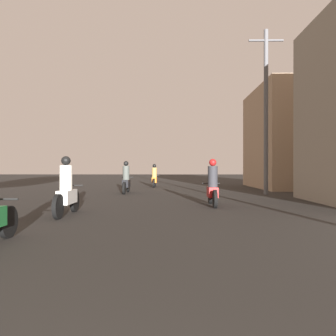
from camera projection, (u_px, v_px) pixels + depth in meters
motorcycle_white at (67, 192)px, 8.56m from camera, size 0.60×1.97×1.55m
motorcycle_red at (213, 187)px, 10.73m from camera, size 0.60×1.85×1.54m
motorcycle_black at (126, 180)px, 15.97m from camera, size 0.60×1.97×1.57m
motorcycle_orange at (154, 178)px, 21.06m from camera, size 0.60×1.83×1.48m
building_right_far at (295, 138)px, 20.22m from camera, size 4.90×6.87×6.12m
utility_pole_far at (266, 109)px, 15.16m from camera, size 1.60×0.20×7.65m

